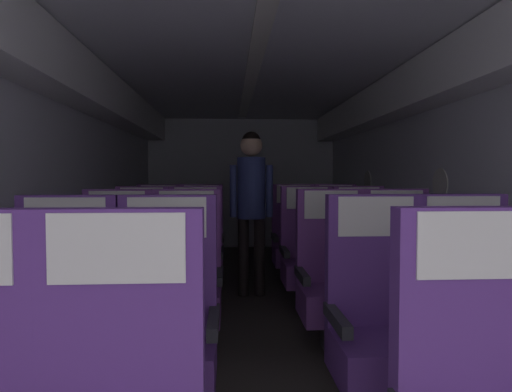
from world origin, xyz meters
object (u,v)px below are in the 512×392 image
at_px(seat_e_left_aisle, 201,242).
at_px(flight_attendant, 251,195).
at_px(seat_d_left_aisle, 195,257).
at_px(seat_b_right_aisle, 470,323).
at_px(seat_c_right_window, 333,281).
at_px(seat_d_right_window, 308,256).
at_px(seat_d_left_window, 141,258).
at_px(seat_c_left_window, 115,283).
at_px(seat_b_left_window, 61,332).
at_px(seat_c_right_aisle, 400,279).
at_px(seat_e_right_aisle, 337,241).
at_px(seat_e_left_window, 158,242).
at_px(seat_b_left_aisle, 166,330).
at_px(seat_d_right_aisle, 361,256).
at_px(seat_c_left_aisle, 186,282).
at_px(seat_b_right_window, 380,326).
at_px(seat_e_right_window, 294,241).

distance_m(seat_e_left_aisle, flight_attendant, 0.95).
bearing_deg(seat_d_left_aisle, seat_b_right_aisle, -51.68).
distance_m(seat_c_right_window, seat_d_right_window, 0.98).
bearing_deg(seat_b_right_aisle, seat_d_left_window, 136.30).
bearing_deg(seat_d_left_aisle, seat_c_left_window, -116.43).
distance_m(seat_b_left_window, seat_d_left_aisle, 1.98).
height_order(seat_c_right_aisle, seat_d_left_aisle, same).
distance_m(seat_d_right_window, seat_e_right_aisle, 1.06).
xyz_separation_m(seat_d_left_window, flight_attendant, (1.01, 0.39, 0.55)).
relative_size(seat_b_right_aisle, seat_e_left_window, 1.00).
height_order(seat_b_left_aisle, seat_d_right_aisle, same).
height_order(seat_c_right_window, seat_d_left_window, same).
relative_size(seat_c_left_aisle, flight_attendant, 0.67).
bearing_deg(seat_b_right_window, seat_b_left_window, 179.83).
distance_m(seat_d_right_window, flight_attendant, 0.84).
xyz_separation_m(seat_b_right_aisle, flight_attendant, (-0.98, 2.30, 0.55)).
xyz_separation_m(seat_c_right_aisle, seat_e_left_aisle, (-1.53, 1.90, 0.00)).
xyz_separation_m(seat_d_right_window, seat_e_right_window, (0.01, 0.94, 0.00)).
relative_size(seat_b_left_window, seat_e_left_window, 1.00).
bearing_deg(seat_b_left_aisle, seat_b_right_window, -0.13).
xyz_separation_m(seat_e_left_window, seat_e_right_aisle, (2.01, -0.01, 0.00)).
bearing_deg(seat_e_left_window, seat_b_left_window, -90.02).
distance_m(seat_b_right_window, seat_d_right_aisle, 1.96).
distance_m(seat_e_right_window, flight_attendant, 0.93).
bearing_deg(seat_c_right_aisle, seat_e_left_window, 136.62).
height_order(seat_b_right_window, seat_d_right_window, same).
relative_size(seat_b_right_aisle, seat_c_right_window, 1.00).
bearing_deg(seat_d_left_window, seat_d_right_window, 0.15).
bearing_deg(seat_e_right_window, seat_d_right_window, -90.40).
bearing_deg(seat_c_right_aisle, flight_attendant, 126.51).
xyz_separation_m(seat_b_right_aisle, seat_d_right_window, (-0.48, 1.91, 0.00)).
relative_size(seat_b_right_aisle, seat_e_right_aisle, 1.00).
distance_m(seat_d_left_aisle, seat_e_right_aisle, 1.79).
bearing_deg(seat_e_right_aisle, seat_b_right_window, -99.53).
height_order(seat_c_right_window, seat_d_left_aisle, same).
xyz_separation_m(seat_b_right_aisle, seat_e_left_aisle, (-1.51, 2.85, 0.00)).
xyz_separation_m(seat_b_left_window, seat_e_left_window, (0.00, 2.86, 0.00)).
bearing_deg(seat_c_left_aisle, seat_d_right_aisle, 31.87).
height_order(seat_b_right_aisle, seat_d_right_window, same).
xyz_separation_m(seat_d_right_window, seat_e_right_aisle, (0.49, 0.93, 0.00)).
relative_size(seat_e_left_aisle, flight_attendant, 0.67).
bearing_deg(seat_c_left_aisle, seat_d_left_aisle, 90.47).
xyz_separation_m(seat_b_left_window, seat_c_left_aisle, (0.49, 0.96, 0.00)).
bearing_deg(seat_e_left_window, flight_attendant, -28.66).
xyz_separation_m(seat_d_left_window, seat_e_left_window, (0.00, 0.94, 0.00)).
bearing_deg(seat_e_left_window, seat_d_left_aisle, -62.79).
bearing_deg(seat_b_right_window, seat_d_left_aisle, 118.51).
height_order(seat_c_left_window, seat_d_left_window, same).
bearing_deg(seat_c_right_aisle, seat_e_right_window, 104.31).
bearing_deg(seat_c_right_aisle, seat_d_left_aisle, 147.94).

